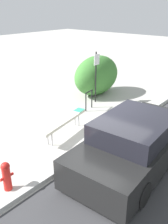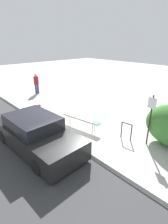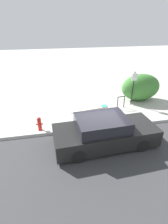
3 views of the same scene
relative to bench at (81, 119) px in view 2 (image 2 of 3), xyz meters
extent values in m
plane|color=#ADAAA3|center=(0.26, -1.34, -0.51)|extent=(60.00, 60.00, 0.00)
cube|color=#B7B7B2|center=(0.26, -1.34, -0.45)|extent=(60.00, 0.20, 0.13)
cylinder|color=#99999E|center=(-0.80, -0.22, -0.28)|extent=(0.04, 0.04, 0.47)
cylinder|color=#99999E|center=(0.80, 0.05, -0.28)|extent=(0.04, 0.04, 0.47)
cylinder|color=#99999E|center=(-0.83, -0.06, -0.28)|extent=(0.04, 0.04, 0.47)
cylinder|color=#99999E|center=(0.78, 0.22, -0.28)|extent=(0.04, 0.04, 0.47)
cube|color=beige|center=(-0.01, 0.00, 0.01)|extent=(2.34, 0.69, 0.10)
cube|color=teal|center=(0.96, 0.16, 0.06)|extent=(0.40, 0.35, 0.01)
cylinder|color=black|center=(2.07, 0.76, -0.11)|extent=(0.05, 0.05, 0.80)
cylinder|color=black|center=(2.56, 0.83, -0.11)|extent=(0.05, 0.05, 0.80)
cylinder|color=black|center=(2.31, 0.80, 0.29)|extent=(0.55, 0.13, 0.05)
cylinder|color=black|center=(3.21, 1.14, 0.64)|extent=(0.06, 0.06, 2.30)
cube|color=white|center=(3.21, 1.10, 1.46)|extent=(0.36, 0.02, 0.46)
cylinder|color=red|center=(-2.90, -0.89, -0.21)|extent=(0.20, 0.20, 0.60)
sphere|color=red|center=(-2.90, -0.89, 0.14)|extent=(0.22, 0.22, 0.22)
cylinder|color=red|center=(-3.04, -0.89, -0.15)|extent=(0.08, 0.07, 0.07)
cylinder|color=red|center=(-2.76, -0.89, -0.15)|extent=(0.08, 0.07, 0.07)
cylinder|color=navy|center=(-7.60, 1.37, -0.10)|extent=(0.16, 0.16, 0.83)
cylinder|color=navy|center=(-7.52, 1.52, -0.10)|extent=(0.16, 0.16, 0.83)
cube|color=maroon|center=(-7.56, 1.45, 0.66)|extent=(0.38, 0.45, 0.68)
sphere|color=tan|center=(-7.56, 1.45, 1.12)|extent=(0.23, 0.23, 0.23)
cylinder|color=black|center=(1.55, -1.74, -0.21)|extent=(0.61, 0.21, 0.60)
cylinder|color=black|center=(1.64, -3.49, -0.21)|extent=(0.61, 0.21, 0.60)
cylinder|color=black|center=(-1.36, -1.89, -0.21)|extent=(0.61, 0.21, 0.60)
cylinder|color=black|center=(-1.28, -3.64, -0.21)|extent=(0.61, 0.21, 0.60)
cube|color=black|center=(0.14, -2.69, 0.01)|extent=(4.79, 2.12, 0.79)
cube|color=black|center=(-0.05, -2.70, 0.66)|extent=(2.34, 1.81, 0.55)
camera|label=1|loc=(-5.44, -5.45, 3.64)|focal=40.00mm
camera|label=2|loc=(6.36, -5.58, 3.85)|focal=28.00mm
camera|label=3|loc=(-2.11, -9.02, 4.74)|focal=28.00mm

